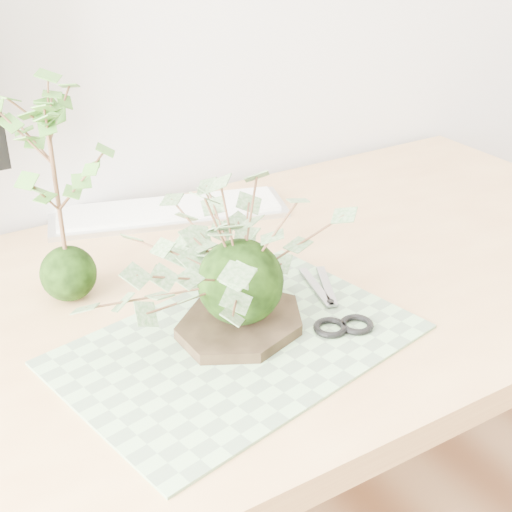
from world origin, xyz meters
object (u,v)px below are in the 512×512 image
Objects in this scene: ivy_kokedama at (240,245)px; keyboard at (169,211)px; desk at (197,355)px; maple_kokedama at (50,143)px.

ivy_kokedama reaches higher than keyboard.
keyboard is at bearing 71.54° from desk.
maple_kokedama is at bearing 129.26° from ivy_kokedama.
desk is 0.31m from keyboard.
desk is at bearing -35.44° from maple_kokedama.
maple_kokedama reaches higher than desk.
keyboard is at bearing 78.75° from ivy_kokedama.
keyboard reaches higher than desk.
ivy_kokedama is at bearing -83.93° from keyboard.
maple_kokedama is (-0.14, 0.10, 0.31)m from desk.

